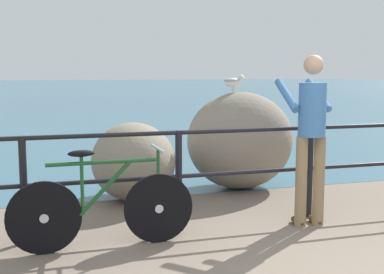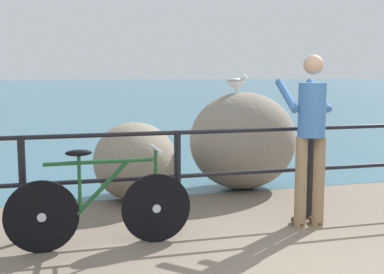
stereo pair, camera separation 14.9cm
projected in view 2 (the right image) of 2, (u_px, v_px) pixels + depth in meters
The scene contains 8 objects.
ground_plane at pixel (100, 108), 22.59m from camera, with size 120.00×120.00×0.10m, color #756656.
sea_surface at pixel (75, 88), 49.73m from camera, with size 120.00×90.00×0.01m, color #38667A.
promenade_railing at pixel (247, 164), 5.31m from camera, with size 7.58×0.07×1.02m.
bicycle at pixel (101, 206), 4.60m from camera, with size 1.70×0.48×0.92m.
person_at_railing at pixel (310, 132), 5.15m from camera, with size 0.47×0.65×1.78m.
breakwater_boulder_main at pixel (243, 141), 6.91m from camera, with size 1.49×1.22×1.33m.
breakwater_boulder_left at pixel (135, 161), 6.33m from camera, with size 1.04×1.27×0.98m.
seagull at pixel (236, 82), 6.86m from camera, with size 0.34×0.15×0.23m.
Camera 2 is at (-1.93, -2.86, 1.62)m, focal length 47.07 mm.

